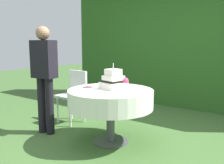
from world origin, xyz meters
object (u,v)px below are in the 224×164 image
object	(u,v)px
napkin_stack	(88,87)
serving_plate_near	(122,95)
serving_plate_far	(142,90)
serving_plate_right	(84,91)
standing_person	(44,73)
wedding_cake	(114,81)
serving_plate_left	(117,84)
cake_table	(111,99)
garden_chair	(74,91)

from	to	relation	value
napkin_stack	serving_plate_near	bearing A→B (deg)	-12.38
serving_plate_far	serving_plate_right	distance (m)	0.75
serving_plate_near	standing_person	bearing A→B (deg)	-176.09
wedding_cake	serving_plate_far	distance (m)	0.40
wedding_cake	serving_plate_left	world-z (taller)	wedding_cake
serving_plate_left	napkin_stack	size ratio (longest dim) A/B	1.14
wedding_cake	serving_plate_near	size ratio (longest dim) A/B	2.49
serving_plate_left	serving_plate_right	xyz separation A→B (m)	(-0.03, -0.69, 0.00)
cake_table	garden_chair	xyz separation A→B (m)	(-1.06, 0.37, -0.07)
serving_plate_far	napkin_stack	size ratio (longest dim) A/B	1.07
serving_plate_far	garden_chair	bearing A→B (deg)	172.62
serving_plate_right	garden_chair	bearing A→B (deg)	142.01
standing_person	serving_plate_near	bearing A→B (deg)	3.91
serving_plate_right	garden_chair	distance (m)	1.12
wedding_cake	serving_plate_far	xyz separation A→B (m)	(0.37, 0.12, -0.10)
serving_plate_far	serving_plate_left	world-z (taller)	same
serving_plate_left	standing_person	size ratio (longest dim) A/B	0.09
serving_plate_left	garden_chair	bearing A→B (deg)	-179.44
cake_table	serving_plate_left	bearing A→B (deg)	113.24
serving_plate_left	napkin_stack	distance (m)	0.47
serving_plate_near	serving_plate_far	size ratio (longest dim) A/B	1.10
serving_plate_right	napkin_stack	size ratio (longest dim) A/B	0.86
cake_table	serving_plate_near	distance (m)	0.41
cake_table	wedding_cake	xyz separation A→B (m)	(0.01, 0.07, 0.23)
serving_plate_left	garden_chair	size ratio (longest dim) A/B	0.16
wedding_cake	serving_plate_right	world-z (taller)	wedding_cake
garden_chair	cake_table	bearing A→B (deg)	-19.14
cake_table	serving_plate_right	bearing A→B (deg)	-120.87
napkin_stack	standing_person	distance (m)	0.71
serving_plate_near	serving_plate_left	bearing A→B (deg)	130.19
cake_table	serving_plate_far	size ratio (longest dim) A/B	8.78
serving_plate_far	serving_plate_left	distance (m)	0.57
garden_chair	serving_plate_left	bearing A→B (deg)	0.56
cake_table	garden_chair	world-z (taller)	garden_chair
wedding_cake	standing_person	world-z (taller)	standing_person
serving_plate_far	standing_person	bearing A→B (deg)	-161.01
garden_chair	standing_person	size ratio (longest dim) A/B	0.56
serving_plate_near	napkin_stack	size ratio (longest dim) A/B	1.18
serving_plate_near	serving_plate_right	bearing A→B (deg)	-167.82
napkin_stack	serving_plate_far	bearing A→B (deg)	17.50
wedding_cake	serving_plate_far	size ratio (longest dim) A/B	2.74
wedding_cake	serving_plate_near	distance (m)	0.43
napkin_stack	garden_chair	size ratio (longest dim) A/B	0.14
serving_plate_left	serving_plate_far	bearing A→B (deg)	-19.87
serving_plate_far	serving_plate_left	bearing A→B (deg)	160.13
serving_plate_far	serving_plate_left	xyz separation A→B (m)	(-0.54, 0.19, 0.00)
serving_plate_near	garden_chair	bearing A→B (deg)	157.65
napkin_stack	garden_chair	world-z (taller)	garden_chair
serving_plate_left	serving_plate_right	distance (m)	0.69
cake_table	serving_plate_right	size ratio (longest dim) A/B	10.95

